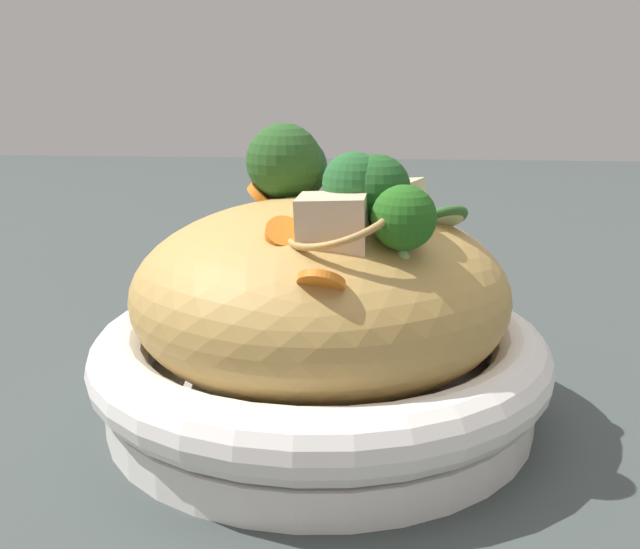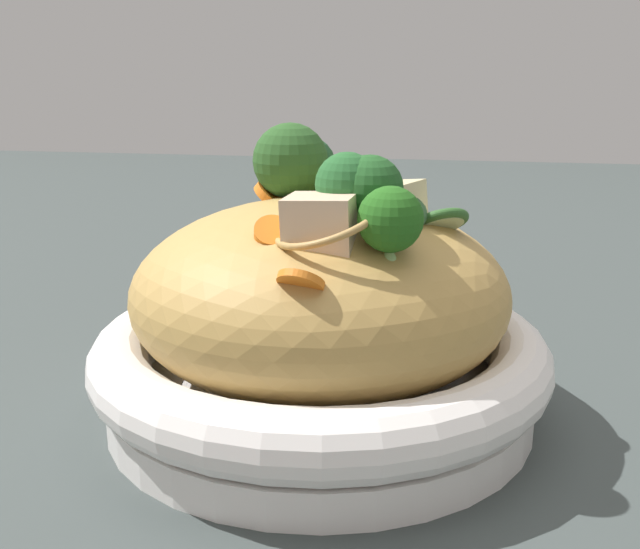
{
  "view_description": "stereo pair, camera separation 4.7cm",
  "coord_description": "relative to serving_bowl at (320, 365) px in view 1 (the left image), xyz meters",
  "views": [
    {
      "loc": [
        0.45,
        0.04,
        0.22
      ],
      "look_at": [
        0.0,
        0.0,
        0.1
      ],
      "focal_mm": 40.97,
      "sensor_mm": 36.0,
      "label": 1
    },
    {
      "loc": [
        0.44,
        0.09,
        0.22
      ],
      "look_at": [
        0.0,
        0.0,
        0.1
      ],
      "focal_mm": 40.97,
      "sensor_mm": 36.0,
      "label": 2
    }
  ],
  "objects": [
    {
      "name": "ground_plane",
      "position": [
        0.0,
        0.0,
        -0.03
      ],
      "size": [
        3.0,
        3.0,
        0.0
      ],
      "primitive_type": "plane",
      "color": "#3B4341"
    },
    {
      "name": "serving_bowl",
      "position": [
        0.0,
        0.0,
        0.0
      ],
      "size": [
        0.3,
        0.3,
        0.06
      ],
      "color": "white",
      "rests_on": "ground_plane"
    },
    {
      "name": "noodle_heap",
      "position": [
        0.0,
        0.0,
        0.05
      ],
      "size": [
        0.24,
        0.24,
        0.13
      ],
      "color": "tan",
      "rests_on": "serving_bowl"
    },
    {
      "name": "broccoli_florets",
      "position": [
        -0.01,
        -0.0,
        0.12
      ],
      "size": [
        0.18,
        0.13,
        0.07
      ],
      "color": "#A1B971",
      "rests_on": "serving_bowl"
    },
    {
      "name": "carrot_coins",
      "position": [
        0.01,
        -0.01,
        0.1
      ],
      "size": [
        0.17,
        0.11,
        0.04
      ],
      "color": "orange",
      "rests_on": "serving_bowl"
    },
    {
      "name": "zucchini_slices",
      "position": [
        -0.0,
        0.05,
        0.11
      ],
      "size": [
        0.08,
        0.09,
        0.04
      ],
      "color": "beige",
      "rests_on": "serving_bowl"
    },
    {
      "name": "chicken_chunks",
      "position": [
        0.02,
        0.02,
        0.11
      ],
      "size": [
        0.15,
        0.08,
        0.03
      ],
      "color": "beige",
      "rests_on": "serving_bowl"
    },
    {
      "name": "soy_sauce_bottle",
      "position": [
        -0.26,
        -0.0,
        0.02
      ],
      "size": [
        0.06,
        0.06,
        0.13
      ],
      "color": "#381E14",
      "rests_on": "ground_plane"
    }
  ]
}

